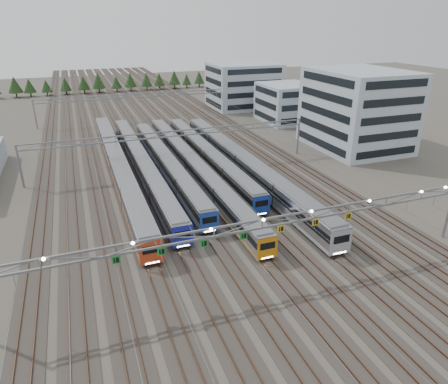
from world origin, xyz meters
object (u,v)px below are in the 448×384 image
object	(u,v)px
train_d	(192,165)
depot_bldg_south	(357,110)
train_a	(118,164)
train_b	(142,163)
depot_bldg_mid	(287,103)
gantry_near	(262,226)
train_c	(166,163)
train_e	(207,155)
train_f	(243,164)
depot_bldg_north	(244,86)
gantry_mid	(174,138)
gantry_far	(137,99)

from	to	relation	value
train_d	depot_bldg_south	xyz separation A→B (m)	(40.73, 4.41, 6.80)
train_a	train_b	distance (m)	4.54
depot_bldg_south	depot_bldg_mid	size ratio (longest dim) A/B	1.38
train_b	gantry_near	size ratio (longest dim) A/B	1.09
train_c	train_d	xyz separation A→B (m)	(4.50, -2.68, -0.06)
train_d	depot_bldg_south	distance (m)	41.53
train_e	depot_bldg_mid	bearing A→B (deg)	40.16
train_e	depot_bldg_south	world-z (taller)	depot_bldg_south
train_f	depot_bldg_mid	bearing A→B (deg)	51.43
train_b	train_c	xyz separation A→B (m)	(4.50, -1.62, 0.01)
train_b	train_e	world-z (taller)	train_e
train_d	depot_bldg_north	bearing A→B (deg)	58.48
gantry_near	depot_bldg_south	world-z (taller)	depot_bldg_south
train_a	gantry_near	size ratio (longest dim) A/B	1.21
train_f	depot_bldg_north	world-z (taller)	depot_bldg_north
train_c	depot_bldg_south	world-z (taller)	depot_bldg_south
train_c	depot_bldg_north	xyz separation A→B (m)	(39.56, 54.49, 5.13)
train_c	train_d	bearing A→B (deg)	-30.78
train_e	train_d	bearing A→B (deg)	-133.85
gantry_mid	depot_bldg_north	distance (m)	64.58
train_c	train_f	world-z (taller)	train_f
gantry_far	depot_bldg_north	xyz separation A→B (m)	(37.31, 7.71, 0.83)
depot_bldg_mid	train_c	bearing A→B (deg)	-144.45
train_d	train_e	bearing A→B (deg)	46.15
train_b	depot_bldg_north	xyz separation A→B (m)	(44.06, 52.87, 5.14)
train_a	depot_bldg_north	world-z (taller)	depot_bldg_north
gantry_mid	depot_bldg_mid	world-z (taller)	depot_bldg_mid
gantry_mid	depot_bldg_north	xyz separation A→B (m)	(37.31, 52.71, 0.83)
train_a	depot_bldg_south	world-z (taller)	depot_bldg_south
train_b	train_c	bearing A→B (deg)	-19.82
train_a	depot_bldg_south	size ratio (longest dim) A/B	3.09
train_d	gantry_near	distance (m)	36.08
train_f	train_c	bearing A→B (deg)	154.69
train_b	train_d	size ratio (longest dim) A/B	0.94
train_d	gantry_far	size ratio (longest dim) A/B	1.16
train_a	train_f	bearing A→B (deg)	-20.98
gantry_near	depot_bldg_south	distance (m)	58.82
depot_bldg_south	depot_bldg_north	size ratio (longest dim) A/B	1.00
gantry_near	gantry_mid	world-z (taller)	gantry_near
train_f	depot_bldg_mid	xyz separation A→B (m)	(29.72, 37.27, 3.05)
train_d	gantry_near	size ratio (longest dim) A/B	1.16
gantry_far	depot_bldg_mid	bearing A→B (deg)	-21.21
train_b	train_d	bearing A→B (deg)	-25.55
train_d	train_b	bearing A→B (deg)	154.45
gantry_mid	gantry_far	bearing A→B (deg)	90.00
train_c	train_f	distance (m)	14.94
gantry_mid	depot_bldg_mid	bearing A→B (deg)	35.39
train_c	depot_bldg_south	xyz separation A→B (m)	(45.23, 1.73, 6.74)
depot_bldg_south	depot_bldg_north	distance (m)	53.09
train_c	gantry_near	world-z (taller)	gantry_near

